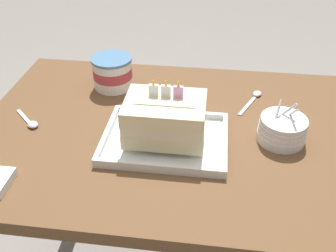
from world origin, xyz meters
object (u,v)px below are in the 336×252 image
at_px(birthday_cake, 165,118).
at_px(ice_cream_tub, 113,72).
at_px(foil_tray, 165,140).
at_px(bowl_stack, 282,129).
at_px(serving_spoon_by_bowls, 255,97).
at_px(serving_spoon_near_tray, 31,123).

bearing_deg(birthday_cake, ice_cream_tub, 127.23).
height_order(foil_tray, birthday_cake, birthday_cake).
xyz_separation_m(foil_tray, birthday_cake, (-0.00, 0.00, 0.07)).
distance_m(bowl_stack, ice_cream_tub, 0.54).
bearing_deg(serving_spoon_by_bowls, ice_cream_tub, 178.09).
distance_m(foil_tray, ice_cream_tub, 0.34).
relative_size(serving_spoon_near_tray, serving_spoon_by_bowls, 0.71).
xyz_separation_m(birthday_cake, serving_spoon_near_tray, (-0.37, 0.03, -0.07)).
bearing_deg(ice_cream_tub, birthday_cake, -52.77).
bearing_deg(serving_spoon_near_tray, foil_tray, -4.47).
height_order(ice_cream_tub, serving_spoon_near_tray, ice_cream_tub).
xyz_separation_m(bowl_stack, ice_cream_tub, (-0.50, 0.22, 0.02)).
relative_size(birthday_cake, bowl_stack, 1.59).
xyz_separation_m(birthday_cake, serving_spoon_by_bowls, (0.24, 0.25, -0.07)).
distance_m(birthday_cake, ice_cream_tub, 0.33).
height_order(foil_tray, serving_spoon_near_tray, foil_tray).
height_order(bowl_stack, serving_spoon_near_tray, bowl_stack).
height_order(foil_tray, serving_spoon_by_bowls, foil_tray).
xyz_separation_m(foil_tray, bowl_stack, (0.30, 0.05, 0.03)).
bearing_deg(serving_spoon_near_tray, ice_cream_tub, 53.78).
xyz_separation_m(birthday_cake, bowl_stack, (0.30, 0.05, -0.04)).
distance_m(birthday_cake, bowl_stack, 0.30).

